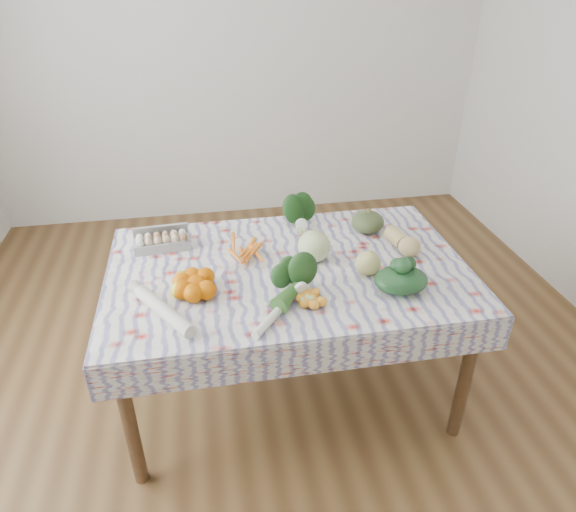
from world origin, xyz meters
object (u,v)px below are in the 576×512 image
at_px(egg_carton, 162,243).
at_px(cabbage, 314,246).
at_px(grapefruit, 368,263).
at_px(kabocha_squash, 368,222).
at_px(butternut_squash, 403,240).
at_px(dining_table, 288,282).

bearing_deg(egg_carton, cabbage, -23.13).
height_order(egg_carton, grapefruit, grapefruit).
distance_m(kabocha_squash, butternut_squash, 0.24).
xyz_separation_m(egg_carton, kabocha_squash, (1.05, 0.00, 0.02)).
height_order(egg_carton, kabocha_squash, kabocha_squash).
distance_m(butternut_squash, grapefruit, 0.30).
bearing_deg(egg_carton, butternut_squash, -15.04).
relative_size(egg_carton, butternut_squash, 1.18).
bearing_deg(dining_table, grapefruit, -19.74).
bearing_deg(cabbage, kabocha_squash, 35.16).
distance_m(egg_carton, cabbage, 0.75).
bearing_deg(kabocha_squash, butternut_squash, -62.57).
distance_m(egg_carton, grapefruit, 1.00).
relative_size(cabbage, butternut_squash, 0.67).
xyz_separation_m(cabbage, grapefruit, (0.21, -0.16, -0.02)).
relative_size(dining_table, butternut_squash, 7.07).
bearing_deg(egg_carton, dining_table, -29.92).
bearing_deg(cabbage, dining_table, -164.55).
distance_m(dining_table, butternut_squash, 0.60).
relative_size(egg_carton, cabbage, 1.76).
distance_m(egg_carton, butternut_squash, 1.18).
bearing_deg(kabocha_squash, cabbage, -144.84).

